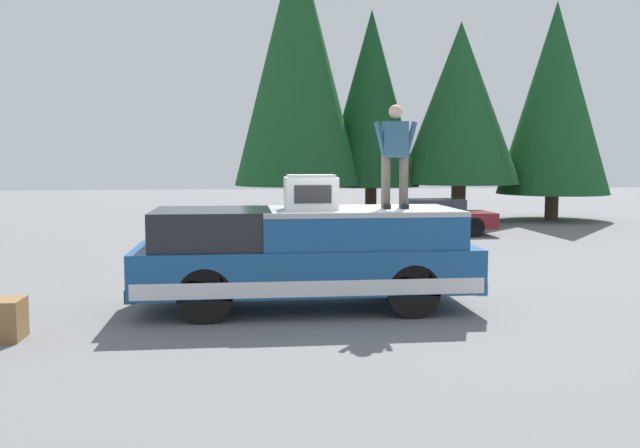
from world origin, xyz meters
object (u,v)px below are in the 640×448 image
Objects in this scene: compressor_unit at (311,192)px; parked_car_maroon at (430,217)px; pickup_truck at (306,256)px; person_on_truck_bed at (395,153)px; wooden_crate at (2,320)px.

parked_car_maroon is at bearing -24.75° from compressor_unit.
pickup_truck is 3.28× the size of person_on_truck_bed.
person_on_truck_bed is (-0.09, -1.46, 1.68)m from pickup_truck.
compressor_unit reaches higher than pickup_truck.
wooden_crate is at bearing 104.13° from person_on_truck_bed.
person_on_truck_bed reaches higher than parked_car_maroon.
wooden_crate is at bearing 107.90° from compressor_unit.
pickup_truck is at bearing 29.33° from compressor_unit.
compressor_unit is at bearing -150.67° from pickup_truck.
compressor_unit reaches higher than wooden_crate.
compressor_unit is (-0.13, -0.07, 1.05)m from pickup_truck.
wooden_crate is at bearing 142.46° from parked_car_maroon.
pickup_truck is 1.35× the size of parked_car_maroon.
person_on_truck_bed is (0.04, -1.39, 0.62)m from compressor_unit.
compressor_unit is at bearing 155.25° from parked_car_maroon.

